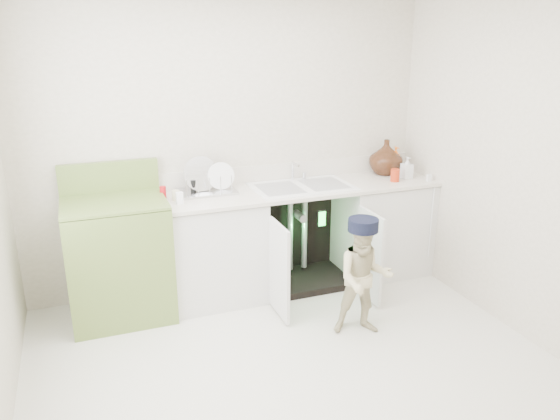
# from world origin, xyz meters

# --- Properties ---
(ground) EXTENTS (3.50, 3.50, 0.00)m
(ground) POSITION_xyz_m (0.00, 0.00, 0.00)
(ground) COLOR beige
(ground) RESTS_ON ground
(room_shell) EXTENTS (6.00, 5.50, 1.26)m
(room_shell) POSITION_xyz_m (0.00, 0.00, 1.25)
(room_shell) COLOR beige
(room_shell) RESTS_ON ground
(counter_run) EXTENTS (2.44, 1.02, 1.22)m
(counter_run) POSITION_xyz_m (0.58, 1.21, 0.47)
(counter_run) COLOR silver
(counter_run) RESTS_ON ground
(avocado_stove) EXTENTS (0.77, 0.65, 1.19)m
(avocado_stove) POSITION_xyz_m (-1.01, 1.18, 0.49)
(avocado_stove) COLOR olive
(avocado_stove) RESTS_ON ground
(repair_worker) EXTENTS (0.51, 0.83, 0.90)m
(repair_worker) POSITION_xyz_m (0.65, 0.26, 0.46)
(repair_worker) COLOR beige
(repair_worker) RESTS_ON ground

